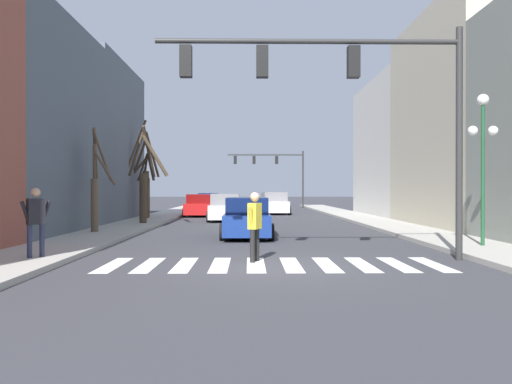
% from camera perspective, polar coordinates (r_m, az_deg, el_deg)
% --- Properties ---
extents(ground_plane, '(240.00, 240.00, 0.00)m').
position_cam_1_polar(ground_plane, '(12.50, 2.08, -8.48)').
color(ground_plane, '#38383D').
extents(sidewalk_left, '(2.58, 90.00, 0.15)m').
position_cam_1_polar(sidewalk_left, '(13.83, -26.58, -7.36)').
color(sidewalk_left, '#ADA89E').
rests_on(sidewalk_left, ground_plane).
extents(building_row_left, '(6.00, 28.29, 9.35)m').
position_cam_1_polar(building_row_left, '(23.33, -27.07, 6.58)').
color(building_row_left, '#934C3D').
rests_on(building_row_left, ground_plane).
extents(building_row_right, '(6.00, 34.09, 10.61)m').
position_cam_1_polar(building_row_right, '(26.64, 24.93, 6.42)').
color(building_row_right, gray).
rests_on(building_row_right, ground_plane).
extents(crosswalk_stripes, '(8.55, 2.60, 0.01)m').
position_cam_1_polar(crosswalk_stripes, '(12.75, 2.02, -8.30)').
color(crosswalk_stripes, white).
rests_on(crosswalk_stripes, ground_plane).
extents(traffic_signal_near, '(8.26, 0.28, 6.28)m').
position_cam_1_polar(traffic_signal_near, '(13.88, 10.12, 11.98)').
color(traffic_signal_near, '#2D2D2D').
rests_on(traffic_signal_near, ground_plane).
extents(traffic_signal_far, '(7.98, 0.28, 5.96)m').
position_cam_1_polar(traffic_signal_far, '(52.30, 2.08, 3.09)').
color(traffic_signal_far, '#2D2D2D').
rests_on(traffic_signal_far, ground_plane).
extents(street_lamp_right_corner, '(0.95, 0.36, 4.75)m').
position_cam_1_polar(street_lamp_right_corner, '(17.26, 24.50, 5.53)').
color(street_lamp_right_corner, '#1E4C2D').
rests_on(street_lamp_right_corner, sidewalk_right).
extents(car_driving_toward_lane, '(2.03, 4.56, 1.58)m').
position_cam_1_polar(car_driving_toward_lane, '(20.01, -1.03, -3.05)').
color(car_driving_toward_lane, navy).
rests_on(car_driving_toward_lane, ground_plane).
extents(car_parked_left_far, '(2.15, 4.71, 1.70)m').
position_cam_1_polar(car_parked_left_far, '(38.97, 2.24, -1.35)').
color(car_parked_left_far, silver).
rests_on(car_parked_left_far, ground_plane).
extents(car_parked_right_mid, '(1.98, 4.47, 1.64)m').
position_cam_1_polar(car_parked_right_mid, '(46.28, 1.60, -1.13)').
color(car_parked_right_mid, gray).
rests_on(car_parked_right_mid, ground_plane).
extents(car_parked_right_far, '(2.18, 4.29, 1.57)m').
position_cam_1_polar(car_parked_right_far, '(35.77, -6.37, -1.59)').
color(car_parked_right_far, red).
rests_on(car_parked_right_far, ground_plane).
extents(car_parked_left_near, '(2.03, 4.18, 1.60)m').
position_cam_1_polar(car_parked_left_near, '(43.88, -5.44, -1.23)').
color(car_parked_left_near, navy).
rests_on(car_parked_left_near, ground_plane).
extents(car_parked_left_mid, '(2.06, 4.36, 1.65)m').
position_cam_1_polar(car_parked_left_mid, '(30.35, -3.51, -1.86)').
color(car_parked_left_mid, silver).
rests_on(car_parked_left_mid, ground_plane).
extents(pedestrian_waiting_at_curb, '(0.65, 0.56, 1.80)m').
position_cam_1_polar(pedestrian_waiting_at_curb, '(14.11, -23.87, -2.55)').
color(pedestrian_waiting_at_curb, '#282D47').
rests_on(pedestrian_waiting_at_curb, sidewalk_left).
extents(pedestrian_on_right_sidewalk, '(0.39, 0.76, 1.83)m').
position_cam_1_polar(pedestrian_on_right_sidewalk, '(13.15, -0.15, -3.30)').
color(pedestrian_on_right_sidewalk, black).
rests_on(pedestrian_on_right_sidewalk, ground_plane).
extents(street_tree_left_mid, '(1.79, 2.50, 6.06)m').
position_cam_1_polar(street_tree_left_mid, '(31.58, -12.59, 1.21)').
color(street_tree_left_mid, '#473828').
rests_on(street_tree_left_mid, sidewalk_left).
extents(street_tree_left_far, '(2.19, 1.98, 5.16)m').
position_cam_1_polar(street_tree_left_far, '(27.03, -12.56, 1.20)').
color(street_tree_left_far, '#473828').
rests_on(street_tree_left_far, sidewalk_left).
extents(street_tree_right_mid, '(1.97, 1.79, 4.10)m').
position_cam_1_polar(street_tree_right_mid, '(32.44, -12.42, 0.79)').
color(street_tree_right_mid, '#473828').
rests_on(street_tree_right_mid, sidewalk_left).
extents(street_tree_right_near, '(1.04, 1.63, 4.36)m').
position_cam_1_polar(street_tree_right_near, '(22.02, -17.80, 0.51)').
color(street_tree_right_near, brown).
rests_on(street_tree_right_near, sidewalk_left).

